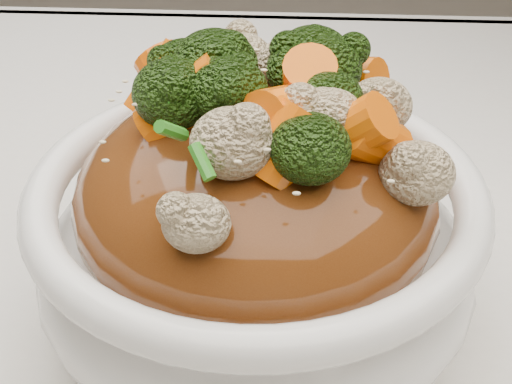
# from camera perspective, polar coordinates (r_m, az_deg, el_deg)

# --- Properties ---
(tablecloth) EXTENTS (1.20, 0.80, 0.04)m
(tablecloth) POSITION_cam_1_polar(r_m,az_deg,el_deg) (0.47, -1.47, -6.27)
(tablecloth) COLOR white
(tablecloth) RESTS_ON dining_table
(bowl) EXTENTS (0.30, 0.30, 0.09)m
(bowl) POSITION_cam_1_polar(r_m,az_deg,el_deg) (0.38, -0.00, -4.31)
(bowl) COLOR white
(bowl) RESTS_ON tablecloth
(sauce_base) EXTENTS (0.24, 0.24, 0.10)m
(sauce_base) POSITION_cam_1_polar(r_m,az_deg,el_deg) (0.36, 0.00, -0.42)
(sauce_base) COLOR #592B0F
(sauce_base) RESTS_ON bowl
(carrots) EXTENTS (0.24, 0.24, 0.05)m
(carrots) POSITION_cam_1_polar(r_m,az_deg,el_deg) (0.33, 0.00, 9.16)
(carrots) COLOR orange
(carrots) RESTS_ON sauce_base
(broccoli) EXTENTS (0.24, 0.24, 0.05)m
(broccoli) POSITION_cam_1_polar(r_m,az_deg,el_deg) (0.33, 0.00, 8.99)
(broccoli) COLOR black
(broccoli) RESTS_ON sauce_base
(cauliflower) EXTENTS (0.24, 0.24, 0.04)m
(cauliflower) POSITION_cam_1_polar(r_m,az_deg,el_deg) (0.33, 0.00, 8.65)
(cauliflower) COLOR #D1BA8F
(cauliflower) RESTS_ON sauce_base
(scallions) EXTENTS (0.18, 0.18, 0.02)m
(scallions) POSITION_cam_1_polar(r_m,az_deg,el_deg) (0.33, 0.00, 9.33)
(scallions) COLOR #2C851E
(scallions) RESTS_ON sauce_base
(sesame_seeds) EXTENTS (0.22, 0.22, 0.01)m
(sesame_seeds) POSITION_cam_1_polar(r_m,az_deg,el_deg) (0.33, 0.00, 9.33)
(sesame_seeds) COLOR beige
(sesame_seeds) RESTS_ON sauce_base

